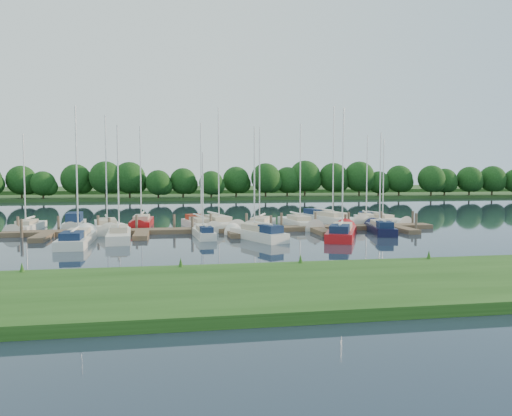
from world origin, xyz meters
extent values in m
plane|color=#17202E|center=(0.00, 0.00, 0.00)|extent=(260.00, 260.00, 0.00)
cube|color=#1E4614|center=(0.00, -16.00, 0.25)|extent=(90.00, 10.00, 0.50)
cube|color=brown|center=(0.00, 8.00, 0.20)|extent=(40.00, 2.00, 0.40)
cube|color=brown|center=(-16.00, 5.00, 0.20)|extent=(1.20, 4.00, 0.40)
cube|color=brown|center=(-8.00, 5.00, 0.20)|extent=(1.20, 4.00, 0.40)
cube|color=brown|center=(0.00, 5.00, 0.20)|extent=(1.20, 4.00, 0.40)
cube|color=brown|center=(8.00, 5.00, 0.20)|extent=(1.20, 4.00, 0.40)
cube|color=brown|center=(16.00, 5.00, 0.20)|extent=(1.20, 4.00, 0.40)
cylinder|color=#473D33|center=(-19.00, 9.30, 0.60)|extent=(0.24, 0.24, 2.00)
cylinder|color=#473D33|center=(-15.55, 9.30, 0.60)|extent=(0.24, 0.24, 2.00)
cylinder|color=#473D33|center=(-12.09, 9.30, 0.60)|extent=(0.24, 0.24, 2.00)
cylinder|color=#473D33|center=(-8.64, 9.30, 0.60)|extent=(0.24, 0.24, 2.00)
cylinder|color=#473D33|center=(-5.18, 9.30, 0.60)|extent=(0.24, 0.24, 2.00)
cylinder|color=#473D33|center=(-1.73, 9.30, 0.60)|extent=(0.24, 0.24, 2.00)
cylinder|color=#473D33|center=(1.73, 9.30, 0.60)|extent=(0.24, 0.24, 2.00)
cylinder|color=#473D33|center=(5.18, 9.30, 0.60)|extent=(0.24, 0.24, 2.00)
cylinder|color=#473D33|center=(8.64, 9.30, 0.60)|extent=(0.24, 0.24, 2.00)
cylinder|color=#473D33|center=(12.09, 9.30, 0.60)|extent=(0.24, 0.24, 2.00)
cylinder|color=#473D33|center=(15.55, 9.30, 0.60)|extent=(0.24, 0.24, 2.00)
cylinder|color=#473D33|center=(19.00, 9.30, 0.60)|extent=(0.24, 0.24, 2.00)
cylinder|color=#473D33|center=(-18.00, 6.70, 0.60)|extent=(0.24, 0.24, 2.00)
cylinder|color=#473D33|center=(-10.80, 6.70, 0.60)|extent=(0.24, 0.24, 2.00)
cylinder|color=#473D33|center=(-3.60, 6.70, 0.60)|extent=(0.24, 0.24, 2.00)
cylinder|color=#473D33|center=(3.60, 6.70, 0.60)|extent=(0.24, 0.24, 2.00)
cylinder|color=#473D33|center=(10.80, 6.70, 0.60)|extent=(0.24, 0.24, 2.00)
cylinder|color=#473D33|center=(18.00, 6.70, 0.60)|extent=(0.24, 0.24, 2.00)
cube|color=#254219|center=(0.00, 75.00, 0.30)|extent=(180.00, 30.00, 0.60)
cube|color=#2D5123|center=(0.00, 100.00, 0.70)|extent=(220.00, 40.00, 1.40)
cylinder|color=#38281C|center=(-34.89, 61.20, 1.37)|extent=(0.36, 0.36, 2.73)
sphere|color=#11330E|center=(-34.89, 61.20, 4.70)|extent=(6.37, 6.37, 6.37)
sphere|color=#11330E|center=(-33.52, 61.40, 3.79)|extent=(4.55, 4.55, 4.55)
cylinder|color=#38281C|center=(-29.40, 63.09, 1.18)|extent=(0.36, 0.36, 2.36)
sphere|color=#11330E|center=(-29.40, 63.09, 4.07)|extent=(5.51, 5.51, 5.51)
sphere|color=#11330E|center=(-28.22, 63.29, 3.28)|extent=(3.93, 3.93, 3.93)
cylinder|color=#38281C|center=(-23.71, 62.10, 1.25)|extent=(0.36, 0.36, 2.50)
sphere|color=#11330E|center=(-23.71, 62.10, 4.31)|extent=(5.84, 5.84, 5.84)
sphere|color=#11330E|center=(-22.46, 62.30, 3.48)|extent=(4.17, 4.17, 4.17)
cylinder|color=#38281C|center=(-17.09, 61.82, 1.06)|extent=(0.36, 0.36, 2.12)
sphere|color=#11330E|center=(-17.09, 61.82, 3.65)|extent=(4.95, 4.95, 4.95)
sphere|color=#11330E|center=(-16.03, 62.02, 2.95)|extent=(3.54, 3.54, 3.54)
cylinder|color=#38281C|center=(-12.58, 60.18, 1.17)|extent=(0.36, 0.36, 2.35)
sphere|color=#11330E|center=(-12.58, 60.18, 4.04)|extent=(5.48, 5.48, 5.48)
sphere|color=#11330E|center=(-11.40, 60.38, 3.26)|extent=(3.91, 3.91, 3.91)
cylinder|color=#38281C|center=(-6.58, 62.31, 1.29)|extent=(0.36, 0.36, 2.58)
sphere|color=#11330E|center=(-6.58, 62.31, 4.44)|extent=(6.02, 6.02, 6.02)
sphere|color=#11330E|center=(-5.29, 62.51, 3.58)|extent=(4.30, 4.30, 4.30)
cylinder|color=#38281C|center=(-2.42, 63.14, 1.16)|extent=(0.36, 0.36, 2.31)
sphere|color=#11330E|center=(-2.42, 63.14, 3.99)|extent=(5.40, 5.40, 5.40)
sphere|color=#11330E|center=(-1.26, 63.34, 3.21)|extent=(3.86, 3.86, 3.86)
cylinder|color=#38281C|center=(3.00, 62.98, 1.23)|extent=(0.36, 0.36, 2.46)
sphere|color=#11330E|center=(3.00, 62.98, 4.24)|extent=(5.74, 5.74, 5.74)
sphere|color=#11330E|center=(4.24, 63.18, 3.42)|extent=(4.10, 4.10, 4.10)
cylinder|color=#38281C|center=(7.04, 60.53, 1.16)|extent=(0.36, 0.36, 2.32)
sphere|color=#11330E|center=(7.04, 60.53, 4.00)|extent=(5.42, 5.42, 5.42)
sphere|color=#11330E|center=(8.20, 60.73, 3.23)|extent=(3.87, 3.87, 3.87)
cylinder|color=#38281C|center=(13.10, 61.15, 1.22)|extent=(0.36, 0.36, 2.43)
sphere|color=#11330E|center=(13.10, 61.15, 4.19)|extent=(5.68, 5.68, 5.68)
sphere|color=#11330E|center=(14.31, 61.35, 3.38)|extent=(4.06, 4.06, 4.06)
cylinder|color=#38281C|center=(17.27, 60.29, 1.25)|extent=(0.36, 0.36, 2.49)
sphere|color=#11330E|center=(17.27, 60.29, 4.30)|extent=(5.82, 5.82, 5.82)
sphere|color=#11330E|center=(18.52, 60.49, 3.46)|extent=(4.16, 4.16, 4.16)
cylinder|color=#38281C|center=(24.22, 61.65, 1.38)|extent=(0.36, 0.36, 2.75)
sphere|color=#11330E|center=(24.22, 61.65, 4.74)|extent=(6.42, 6.42, 6.42)
sphere|color=#11330E|center=(25.59, 61.85, 3.82)|extent=(4.59, 4.59, 4.59)
cylinder|color=#38281C|center=(28.44, 62.72, 1.32)|extent=(0.36, 0.36, 2.64)
sphere|color=#11330E|center=(28.44, 62.72, 4.55)|extent=(6.16, 6.16, 6.16)
sphere|color=#11330E|center=(29.76, 62.92, 3.67)|extent=(4.40, 4.40, 4.40)
cylinder|color=#38281C|center=(34.51, 61.57, 1.07)|extent=(0.36, 0.36, 2.14)
sphere|color=#11330E|center=(34.51, 61.57, 3.69)|extent=(5.00, 5.00, 5.00)
sphere|color=#11330E|center=(35.58, 61.77, 2.98)|extent=(3.57, 3.57, 3.57)
cylinder|color=#38281C|center=(39.82, 63.66, 1.26)|extent=(0.36, 0.36, 2.51)
sphere|color=#11330E|center=(39.82, 63.66, 4.33)|extent=(5.86, 5.86, 5.86)
sphere|color=#11330E|center=(41.08, 63.86, 3.49)|extent=(4.19, 4.19, 4.19)
cylinder|color=#38281C|center=(44.82, 62.93, 1.33)|extent=(0.36, 0.36, 2.66)
sphere|color=#11330E|center=(44.82, 62.93, 4.58)|extent=(6.20, 6.20, 6.20)
sphere|color=#11330E|center=(46.15, 63.13, 3.69)|extent=(4.43, 4.43, 4.43)
cylinder|color=#38281C|center=(49.71, 63.40, 1.18)|extent=(0.36, 0.36, 2.36)
sphere|color=#11330E|center=(49.71, 63.40, 4.06)|extent=(5.50, 5.50, 5.50)
sphere|color=#11330E|center=(50.89, 63.60, 3.27)|extent=(3.93, 3.93, 3.93)
cylinder|color=#38281C|center=(54.94, 60.21, 1.02)|extent=(0.36, 0.36, 2.05)
sphere|color=#11330E|center=(54.94, 60.21, 3.52)|extent=(4.77, 4.77, 4.77)
sphere|color=#11330E|center=(55.96, 60.41, 2.84)|extent=(3.41, 3.41, 3.41)
cylinder|color=#38281C|center=(59.69, 62.15, 1.29)|extent=(0.36, 0.36, 2.57)
sphere|color=#11330E|center=(59.69, 62.15, 4.43)|extent=(6.00, 6.00, 6.00)
sphere|color=#11330E|center=(60.97, 62.35, 3.57)|extent=(4.29, 4.29, 4.29)
cylinder|color=#38281C|center=(63.90, 62.14, 0.99)|extent=(0.36, 0.36, 1.98)
sphere|color=#11330E|center=(63.90, 62.14, 3.42)|extent=(4.63, 4.63, 4.63)
sphere|color=#11330E|center=(64.89, 62.34, 2.75)|extent=(3.31, 3.31, 3.31)
cylinder|color=#38281C|center=(69.59, 61.11, 1.08)|extent=(0.36, 0.36, 2.17)
cube|color=silver|center=(-19.00, 12.49, 0.15)|extent=(2.08, 6.37, 1.02)
cone|color=silver|center=(-19.15, 9.35, 0.15)|extent=(0.99, 2.24, 0.88)
cube|color=tan|center=(-19.01, 12.18, 0.79)|extent=(1.46, 2.89, 0.46)
cylinder|color=silver|center=(-19.03, 11.87, 4.89)|extent=(0.12, 0.12, 8.49)
cylinder|color=silver|center=(-18.96, 13.12, 1.16)|extent=(0.24, 2.83, 0.10)
cylinder|color=silver|center=(-18.96, 13.12, 1.16)|extent=(0.33, 2.52, 0.20)
cube|color=silver|center=(-14.89, 13.42, 0.15)|extent=(2.03, 5.29, 1.13)
cone|color=silver|center=(-14.73, 10.83, 0.15)|extent=(0.95, 1.61, 0.86)
cube|color=#12213F|center=(-14.89, 13.42, 1.07)|extent=(1.55, 2.94, 1.02)
cube|color=silver|center=(-11.58, 11.56, 0.15)|extent=(3.35, 7.83, 1.10)
cone|color=silver|center=(-10.95, 7.83, 0.15)|extent=(1.49, 2.79, 1.06)
cube|color=tan|center=(-11.52, 11.19, 0.85)|extent=(2.13, 3.63, 0.50)
cylinder|color=silver|center=(-11.45, 10.82, 5.82)|extent=(0.12, 0.12, 10.23)
cylinder|color=silver|center=(-11.71, 12.31, 1.25)|extent=(0.66, 3.38, 0.10)
cylinder|color=silver|center=(-11.71, 12.31, 1.25)|extent=(0.70, 3.02, 0.20)
cube|color=#B31014|center=(-8.41, 14.29, 0.15)|extent=(2.18, 7.04, 1.18)
cone|color=#B31014|center=(-8.52, 10.80, 0.15)|extent=(1.06, 2.47, 0.98)
cube|color=tan|center=(-8.42, 13.94, 0.91)|extent=(1.57, 3.19, 0.54)
cylinder|color=silver|center=(-8.43, 13.59, 5.46)|extent=(0.12, 0.12, 9.42)
cylinder|color=silver|center=(-8.39, 14.99, 1.34)|extent=(0.20, 3.14, 0.10)
cylinder|color=silver|center=(-8.39, 14.99, 1.34)|extent=(0.29, 2.80, 0.20)
cube|color=silver|center=(-2.67, 11.62, 0.15)|extent=(3.47, 7.42, 1.08)
cone|color=silver|center=(-1.92, 8.13, 0.15)|extent=(1.51, 2.66, 1.00)
cube|color=tan|center=(-2.60, 11.27, 0.83)|extent=(2.15, 3.46, 0.49)
cube|color=maroon|center=(-3.09, 13.58, 0.93)|extent=(1.82, 2.39, 0.54)
cylinder|color=silver|center=(-2.52, 10.92, 5.51)|extent=(0.12, 0.12, 9.66)
cylinder|color=silver|center=(-2.82, 12.32, 1.23)|extent=(0.78, 3.17, 0.10)
cylinder|color=silver|center=(-2.82, 12.32, 1.23)|extent=(0.80, 2.84, 0.20)
cube|color=silver|center=(-0.97, 11.94, 0.15)|extent=(4.29, 8.55, 1.24)
cone|color=silver|center=(0.06, 7.95, 0.15)|extent=(1.84, 3.08, 1.15)
cube|color=tan|center=(-0.87, 11.54, 0.95)|extent=(2.60, 4.02, 0.56)
cylinder|color=silver|center=(-0.77, 11.14, 6.35)|extent=(0.12, 0.12, 11.12)
cylinder|color=silver|center=(-1.18, 12.74, 1.40)|extent=(1.02, 3.61, 0.10)
cylinder|color=silver|center=(-1.18, 12.74, 1.40)|extent=(1.02, 3.24, 0.20)
cube|color=silver|center=(3.55, 11.55, 0.15)|extent=(4.37, 7.21, 1.04)
cone|color=silver|center=(2.28, 8.30, 0.15)|extent=(1.80, 2.63, 0.98)
cube|color=tan|center=(3.42, 11.22, 0.80)|extent=(2.51, 3.46, 0.47)
cylinder|color=silver|center=(3.30, 10.90, 5.37)|extent=(0.12, 0.12, 9.42)
cylinder|color=silver|center=(3.81, 12.20, 1.18)|extent=(1.24, 2.96, 0.10)
cylinder|color=silver|center=(3.81, 12.20, 1.18)|extent=(1.21, 2.67, 0.20)
cube|color=silver|center=(7.46, 11.74, 0.15)|extent=(2.68, 7.36, 1.14)
cone|color=silver|center=(7.79, 8.15, 0.15)|extent=(1.24, 2.61, 1.01)
cube|color=tan|center=(7.49, 11.38, 0.88)|extent=(1.81, 3.37, 0.52)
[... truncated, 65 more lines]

